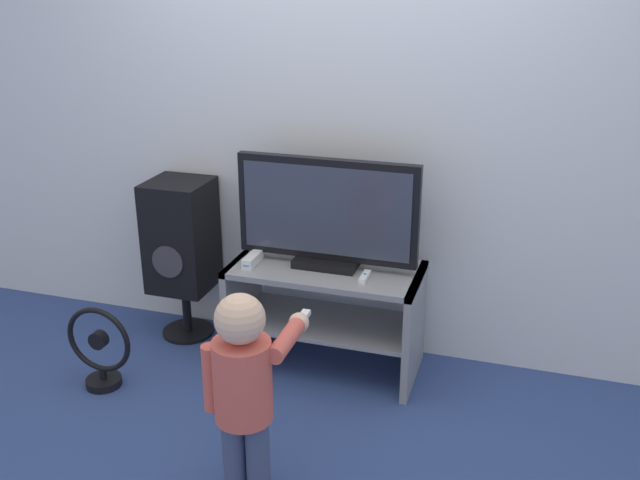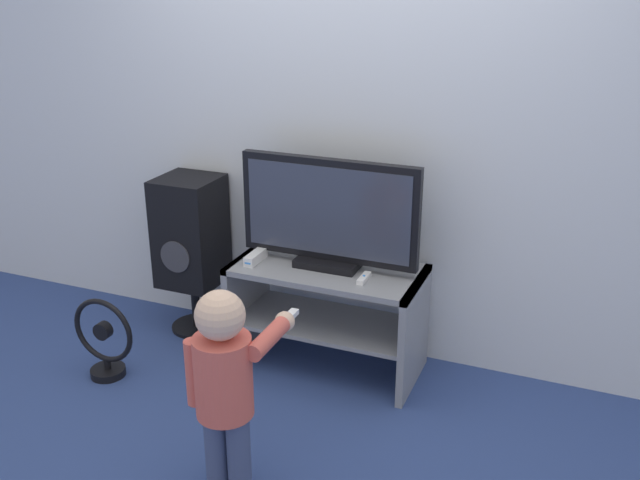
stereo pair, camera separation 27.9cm
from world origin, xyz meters
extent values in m
plane|color=navy|center=(0.00, 0.00, 0.00)|extent=(16.00, 16.00, 0.00)
cube|color=silver|center=(0.00, 0.56, 1.30)|extent=(10.00, 0.06, 2.60)
cube|color=gray|center=(0.00, 0.24, 0.56)|extent=(0.97, 0.48, 0.03)
cube|color=gray|center=(0.00, 0.24, 0.26)|extent=(0.93, 0.44, 0.02)
cube|color=gray|center=(-0.47, 0.24, 0.29)|extent=(0.04, 0.48, 0.57)
cube|color=gray|center=(0.47, 0.24, 0.29)|extent=(0.04, 0.48, 0.57)
cube|color=black|center=(0.00, 0.26, 0.59)|extent=(0.32, 0.20, 0.04)
cube|color=black|center=(0.00, 0.26, 0.87)|extent=(0.93, 0.05, 0.52)
cube|color=#333847|center=(0.00, 0.23, 0.87)|extent=(0.86, 0.01, 0.45)
cube|color=white|center=(-0.37, 0.17, 0.60)|extent=(0.05, 0.18, 0.05)
cube|color=#3F8CE5|center=(-0.37, 0.07, 0.60)|extent=(0.03, 0.00, 0.01)
cube|color=white|center=(0.23, 0.16, 0.59)|extent=(0.03, 0.13, 0.02)
cylinder|color=#337FD8|center=(0.23, 0.16, 0.60)|extent=(0.01, 0.01, 0.00)
cylinder|color=#3F4C72|center=(-0.06, -0.81, 0.18)|extent=(0.10, 0.10, 0.37)
cylinder|color=#3F4C72|center=(0.04, -0.81, 0.18)|extent=(0.10, 0.10, 0.37)
cylinder|color=#D1594C|center=(-0.01, -0.81, 0.53)|extent=(0.23, 0.23, 0.33)
sphere|color=beige|center=(-0.01, -0.81, 0.80)|extent=(0.19, 0.19, 0.19)
cylinder|color=#D1594C|center=(-0.14, -0.81, 0.52)|extent=(0.07, 0.07, 0.28)
cylinder|color=#D1594C|center=(0.12, -0.67, 0.66)|extent=(0.07, 0.28, 0.07)
sphere|color=beige|center=(0.12, -0.53, 0.66)|extent=(0.08, 0.08, 0.08)
cube|color=white|center=(0.12, -0.49, 0.66)|extent=(0.03, 0.13, 0.02)
cylinder|color=black|center=(-0.87, 0.34, 0.01)|extent=(0.30, 0.30, 0.02)
cylinder|color=black|center=(-0.87, 0.34, 0.15)|extent=(0.05, 0.05, 0.30)
cube|color=black|center=(-0.87, 0.34, 0.61)|extent=(0.33, 0.33, 0.62)
cylinder|color=#38383D|center=(-0.87, 0.17, 0.52)|extent=(0.18, 0.01, 0.18)
cylinder|color=black|center=(-1.02, -0.29, 0.02)|extent=(0.18, 0.18, 0.04)
cylinder|color=black|center=(-1.02, -0.29, 0.07)|extent=(0.04, 0.04, 0.06)
torus|color=black|center=(-1.02, -0.29, 0.26)|extent=(0.36, 0.03, 0.36)
cylinder|color=black|center=(-1.02, -0.29, 0.26)|extent=(0.09, 0.05, 0.09)
camera|label=1|loc=(0.97, -2.94, 2.01)|focal=40.00mm
camera|label=2|loc=(1.23, -2.85, 2.01)|focal=40.00mm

